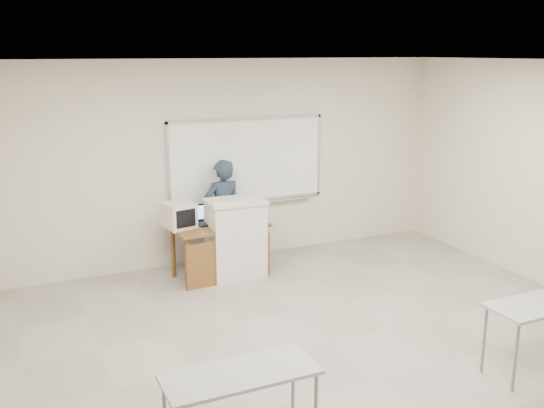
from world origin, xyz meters
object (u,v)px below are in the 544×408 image
crt_monitor (178,215)px  instructor_desk (223,242)px  podium (236,238)px  mouse (254,218)px  laptop (209,219)px  presenter (223,212)px  whiteboard (247,162)px  keyboard (228,202)px

crt_monitor → instructor_desk: bearing=-34.9°
podium → mouse: 0.44m
podium → laptop: podium is taller
laptop → presenter: bearing=46.2°
instructor_desk → mouse: size_ratio=12.35×
instructor_desk → laptop: (-0.10, 0.27, 0.28)m
crt_monitor → laptop: 0.46m
instructor_desk → crt_monitor: (-0.55, 0.24, 0.39)m
laptop → mouse: 0.66m
crt_monitor → presenter: bearing=12.1°
whiteboard → instructor_desk: 1.42m
presenter → laptop: bearing=39.1°
whiteboard → crt_monitor: 1.47m
instructor_desk → crt_monitor: size_ratio=3.11×
keyboard → presenter: (0.17, 0.68, -0.33)m
whiteboard → instructor_desk: bearing=-132.0°
instructor_desk → keyboard: (0.05, -0.11, 0.60)m
whiteboard → crt_monitor: whiteboard is taller
mouse → keyboard: (-0.50, -0.27, 0.35)m
laptop → mouse: laptop is taller
whiteboard → presenter: bearing=-157.1°
podium → crt_monitor: size_ratio=2.63×
keyboard → mouse: bearing=36.7°
instructor_desk → presenter: size_ratio=0.83×
instructor_desk → crt_monitor: crt_monitor is taller
laptop → mouse: (0.65, -0.11, -0.04)m
mouse → presenter: bearing=147.5°
keyboard → presenter: 0.78m
mouse → keyboard: bearing=-132.7°
instructor_desk → keyboard: keyboard is taller
laptop → keyboard: size_ratio=0.79×
whiteboard → mouse: size_ratio=23.33×
podium → presenter: size_ratio=0.70×
podium → keyboard: (-0.15, -0.12, 0.56)m
instructor_desk → laptop: size_ratio=3.77×
whiteboard → instructor_desk: size_ratio=1.89×
crt_monitor → whiteboard: bearing=11.7°
instructor_desk → podium: bearing=-1.3°
whiteboard → keyboard: 1.16m
whiteboard → podium: (-0.50, -0.77, -0.92)m
presenter → whiteboard: bearing=-161.9°
crt_monitor → mouse: (1.10, -0.08, -0.15)m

